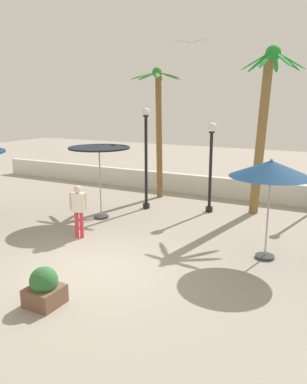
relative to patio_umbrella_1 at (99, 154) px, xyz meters
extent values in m
plane|color=#9E9384|center=(2.54, -3.80, -2.40)|extent=(56.00, 56.00, 0.00)
cube|color=silver|center=(2.54, 5.19, -1.95)|extent=(25.20, 0.30, 0.90)
cylinder|color=#333338|center=(0.00, 0.00, -2.36)|extent=(0.55, 0.55, 0.08)
cylinder|color=#A5A5AD|center=(0.00, 0.00, -1.08)|extent=(0.05, 0.05, 2.64)
cylinder|color=black|center=(0.00, 0.00, 0.22)|extent=(2.21, 2.21, 0.06)
sphere|color=#99999E|center=(0.00, 0.00, 0.34)|extent=(0.08, 0.08, 0.08)
cylinder|color=#333338|center=(6.23, -1.03, -2.36)|extent=(0.52, 0.52, 0.08)
cylinder|color=#A5A5AD|center=(6.23, -1.03, -1.23)|extent=(0.05, 0.05, 2.34)
cone|color=navy|center=(6.23, -1.03, 0.11)|extent=(2.19, 2.19, 0.44)
sphere|color=#99999E|center=(6.23, -1.03, 0.34)|extent=(0.08, 0.08, 0.08)
cylinder|color=olive|center=(5.00, 3.30, 0.55)|extent=(0.58, 0.34, 5.91)
sphere|color=#1F8D2B|center=(5.24, 3.30, 3.50)|extent=(0.55, 0.55, 0.55)
ellipsoid|color=#1F8D2B|center=(5.83, 3.40, 3.23)|extent=(1.08, 0.37, 0.67)
ellipsoid|color=#1F8D2B|center=(5.69, 3.71, 3.23)|extent=(0.93, 0.86, 0.67)
ellipsoid|color=#1F8D2B|center=(5.21, 3.91, 3.23)|extent=(0.25, 1.07, 0.67)
ellipsoid|color=#1F8D2B|center=(4.70, 3.58, 3.23)|extent=(1.04, 0.66, 0.67)
ellipsoid|color=#1F8D2B|center=(4.71, 3.02, 3.23)|extent=(1.03, 0.68, 0.67)
ellipsoid|color=#1F8D2B|center=(5.12, 2.71, 3.23)|extent=(0.40, 1.08, 0.67)
ellipsoid|color=#1F8D2B|center=(5.68, 2.89, 3.23)|extent=(0.92, 0.87, 0.67)
cylinder|color=brown|center=(0.43, 3.92, 0.33)|extent=(0.37, 0.26, 5.46)
sphere|color=#367F30|center=(0.33, 3.92, 3.05)|extent=(0.42, 0.42, 0.42)
ellipsoid|color=#367F30|center=(0.91, 3.81, 2.92)|extent=(1.19, 0.41, 0.37)
ellipsoid|color=#367F30|center=(0.67, 4.41, 2.92)|extent=(0.84, 1.07, 0.37)
ellipsoid|color=#367F30|center=(0.15, 4.49, 2.92)|extent=(0.54, 1.18, 0.37)
ellipsoid|color=#367F30|center=(-0.25, 4.09, 2.92)|extent=(1.18, 0.52, 0.37)
ellipsoid|color=#367F30|center=(-0.24, 3.73, 2.92)|extent=(1.17, 0.57, 0.37)
ellipsoid|color=#367F30|center=(0.16, 3.35, 2.92)|extent=(0.52, 1.18, 0.37)
ellipsoid|color=#367F30|center=(0.60, 3.39, 2.92)|extent=(0.72, 1.13, 0.37)
cylinder|color=black|center=(3.30, 2.64, -2.30)|extent=(0.28, 0.28, 0.20)
cylinder|color=black|center=(3.30, 2.64, -0.85)|extent=(0.12, 0.12, 3.11)
cylinder|color=black|center=(3.30, 2.64, 0.71)|extent=(0.22, 0.22, 0.06)
sphere|color=white|center=(3.30, 2.64, 0.89)|extent=(0.36, 0.36, 0.36)
cylinder|color=black|center=(0.86, 1.94, -2.30)|extent=(0.28, 0.28, 0.20)
cylinder|color=black|center=(0.86, 1.94, -0.55)|extent=(0.12, 0.12, 3.70)
cylinder|color=black|center=(0.86, 1.94, 1.29)|extent=(0.22, 0.22, 0.06)
sphere|color=white|center=(0.86, 1.94, 1.45)|extent=(0.31, 0.31, 0.31)
cylinder|color=#D8333F|center=(0.56, -2.12, -1.97)|extent=(0.12, 0.12, 0.86)
cylinder|color=#D8333F|center=(0.71, -2.06, -1.97)|extent=(0.12, 0.12, 0.86)
cube|color=silver|center=(0.64, -2.09, -1.24)|extent=(0.42, 0.36, 0.61)
sphere|color=beige|center=(0.64, -2.09, -0.82)|extent=(0.23, 0.23, 0.23)
cylinder|color=beige|center=(0.42, -2.18, -1.21)|extent=(0.08, 0.08, 0.55)
cylinder|color=beige|center=(0.86, -2.00, -1.21)|extent=(0.08, 0.08, 0.55)
ellipsoid|color=white|center=(1.36, 5.08, 4.36)|extent=(0.20, 0.34, 0.12)
sphere|color=white|center=(1.41, 4.91, 4.39)|extent=(0.10, 0.10, 0.10)
cube|color=silver|center=(1.70, 5.17, 4.38)|extent=(0.71, 0.32, 0.13)
cube|color=silver|center=(1.03, 4.98, 4.38)|extent=(0.70, 0.32, 0.14)
cube|color=brown|center=(2.60, -5.75, -2.20)|extent=(0.70, 0.70, 0.40)
sphere|color=#2D6B33|center=(2.60, -5.75, -1.85)|extent=(0.60, 0.60, 0.60)
camera|label=1|loc=(8.08, -11.24, 1.81)|focal=35.75mm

